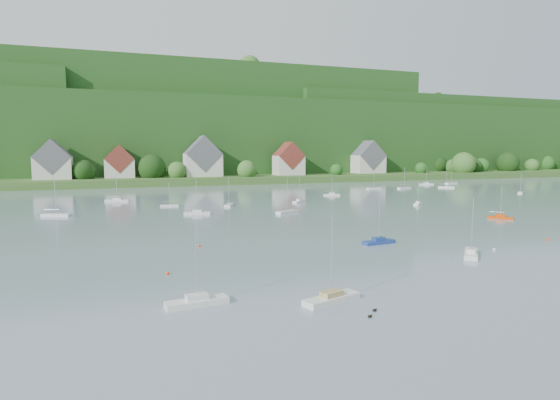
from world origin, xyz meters
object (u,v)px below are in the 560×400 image
Objects in this scene: near_sailboat_1 at (379,241)px; near_sailboat_3 at (471,253)px; near_sailboat_0 at (197,301)px; near_sailboat_5 at (500,217)px; near_sailboat_2 at (331,298)px.

near_sailboat_3 is at bearing -64.53° from near_sailboat_1.
near_sailboat_5 is at bearing 18.85° from near_sailboat_0.
near_sailboat_2 is (-19.01, -22.47, 0.02)m from near_sailboat_1.
near_sailboat_0 reaches higher than near_sailboat_1.
near_sailboat_3 is 40.12m from near_sailboat_5.
near_sailboat_3 is at bearing -90.61° from near_sailboat_5.
near_sailboat_0 is at bearing 143.61° from near_sailboat_3.
near_sailboat_3 is at bearing 5.20° from near_sailboat_2.
near_sailboat_1 is (31.26, 19.10, -0.02)m from near_sailboat_0.
near_sailboat_0 is 36.64m from near_sailboat_1.
near_sailboat_3 is 1.18× the size of near_sailboat_5.
near_sailboat_2 is 28.67m from near_sailboat_3.
near_sailboat_0 is 1.08× the size of near_sailboat_1.
near_sailboat_0 is at bearing -104.77° from near_sailboat_5.
near_sailboat_2 reaches higher than near_sailboat_5.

